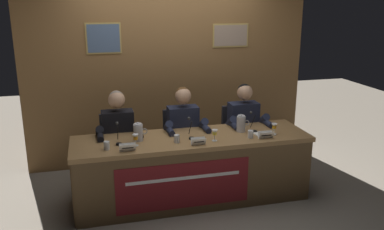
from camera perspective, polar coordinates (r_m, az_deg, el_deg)
The scene contains 24 objects.
ground_plane at distance 4.79m, azimuth 0.00°, elevation -11.51°, with size 12.00×12.00×0.00m, color gray.
wall_back_panelled at distance 5.54m, azimuth -3.24°, elevation 6.53°, with size 3.81×0.14×2.60m.
conference_table at distance 4.49m, azimuth 0.27°, elevation -6.46°, with size 2.61×0.74×0.74m.
chair_left at distance 5.00m, azimuth -10.22°, elevation -5.16°, with size 0.44×0.45×0.89m.
panelist_left at distance 4.72m, azimuth -10.19°, elevation -2.89°, with size 0.51×0.48×1.21m.
nameplate_left at distance 4.12m, azimuth -8.99°, elevation -4.50°, with size 0.16×0.06×0.08m.
juice_glass_left at distance 4.24m, azimuth -7.89°, elevation -3.17°, with size 0.06×0.06×0.12m.
water_cup_left at distance 4.20m, azimuth -11.84°, elevation -4.25°, with size 0.06×0.06×0.08m.
microphone_left at distance 4.33m, azimuth -10.27°, elevation -3.04°, with size 0.06×0.17×0.22m.
chair_center at distance 5.11m, azimuth -1.55°, elevation -4.47°, with size 0.44×0.45×0.89m.
panelist_center at distance 4.83m, azimuth -1.05°, elevation -2.20°, with size 0.51×0.48×1.21m.
nameplate_center at distance 4.23m, azimuth 0.89°, elevation -3.70°, with size 0.15×0.06×0.08m.
juice_glass_center at distance 4.35m, azimuth 3.18°, elevation -2.54°, with size 0.06×0.06×0.12m.
water_cup_center at distance 4.31m, azimuth -2.14°, elevation -3.39°, with size 0.06×0.06×0.08m.
microphone_center at distance 4.43m, azimuth -0.18°, elevation -2.32°, with size 0.06×0.17×0.22m.
chair_right at distance 5.32m, azimuth 6.58°, elevation -3.72°, with size 0.44×0.45×0.89m.
panelist_right at distance 5.06m, azimuth 7.48°, elevation -1.50°, with size 0.51×0.48×1.21m.
nameplate_right at distance 4.51m, azimuth 10.28°, elevation -2.74°, with size 0.17×0.06×0.08m.
juice_glass_right at distance 4.65m, azimuth 11.42°, elevation -1.61°, with size 0.06×0.06×0.12m.
water_cup_right at distance 4.49m, azimuth 8.18°, elevation -2.72°, with size 0.06×0.06×0.08m.
microphone_right at distance 4.71m, azimuth 8.58°, elevation -1.39°, with size 0.06×0.17×0.22m.
water_pitcher_left_side at distance 4.38m, azimuth -7.52°, elevation -2.40°, with size 0.15×0.10×0.21m.
water_pitcher_right_side at distance 4.68m, azimuth 6.88°, elevation -1.20°, with size 0.15×0.10×0.21m.
document_stack_right at distance 4.64m, azimuth 10.07°, elevation -2.63°, with size 0.22×0.16×0.01m.
Camera 1 is at (-1.06, -4.11, 2.21)m, focal length 38.18 mm.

